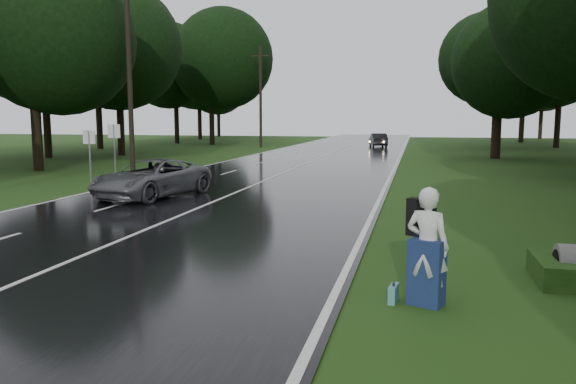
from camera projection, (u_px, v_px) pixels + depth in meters
name	position (u px, v px, depth m)	size (l,w,h in m)	color
ground	(39.00, 276.00, 10.83)	(160.00, 160.00, 0.00)	#214213
road	(282.00, 174.00, 30.14)	(12.00, 140.00, 0.04)	black
lane_center	(282.00, 173.00, 30.14)	(0.12, 140.00, 0.01)	silver
grey_car	(152.00, 178.00, 21.22)	(2.38, 5.15, 1.43)	#545559
far_car	(378.00, 140.00, 57.31)	(1.47, 4.20, 1.39)	black
hitchhiker	(427.00, 250.00, 9.08)	(0.84, 0.82, 1.96)	silver
suitcase	(393.00, 294.00, 9.30)	(0.12, 0.41, 0.29)	teal
utility_pole_mid	(133.00, 172.00, 31.46)	(1.80, 0.28, 10.55)	black
utility_pole_far	(261.00, 147.00, 57.05)	(1.80, 0.28, 10.20)	black
road_sign_a	(91.00, 186.00, 25.17)	(0.59, 0.10, 2.48)	white
road_sign_b	(116.00, 180.00, 27.22)	(0.65, 0.10, 2.73)	white
tree_left_d	(39.00, 171.00, 32.20)	(8.17, 8.17, 12.76)	black
tree_left_e	(122.00, 155.00, 45.10)	(9.35, 9.35, 14.61)	black
tree_left_f	(212.00, 145.00, 62.39)	(10.23, 10.23, 15.99)	black
tree_right_e	(495.00, 159.00, 41.57)	(7.62, 7.62, 11.91)	black
tree_right_f	(494.00, 149.00, 53.30)	(10.11, 10.11, 15.80)	black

